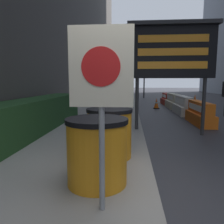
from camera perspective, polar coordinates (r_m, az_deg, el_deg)
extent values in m
plane|color=#2D2D33|center=(2.85, 12.45, -23.59)|extent=(120.00, 120.00, 0.00)
cube|color=gray|center=(3.14, -24.47, -19.60)|extent=(3.59, 56.00, 0.14)
cube|color=#1E421E|center=(6.06, -20.92, -1.24)|extent=(0.90, 6.87, 0.89)
cylinder|color=orange|center=(2.93, -3.93, -10.74)|extent=(0.78, 0.78, 0.82)
cylinder|color=black|center=(2.82, -4.02, -2.25)|extent=(0.82, 0.82, 0.06)
cylinder|color=orange|center=(3.93, -0.67, -5.91)|extent=(0.78, 0.78, 0.82)
cylinder|color=black|center=(3.85, -0.68, 0.45)|extent=(0.82, 0.82, 0.06)
cylinder|color=gray|center=(2.25, -2.68, -7.60)|extent=(0.06, 0.06, 1.49)
cube|color=beige|center=(2.15, -2.87, 11.69)|extent=(0.63, 0.04, 0.78)
cylinder|color=red|center=(2.13, -2.96, 11.74)|extent=(0.38, 0.01, 0.38)
cylinder|color=#28282B|center=(6.27, 6.50, 1.47)|extent=(0.10, 0.10, 1.59)
cylinder|color=#28282B|center=(6.59, 22.78, 1.22)|extent=(0.10, 0.10, 1.59)
cube|color=black|center=(6.38, 15.32, 14.77)|extent=(2.31, 0.24, 1.39)
cube|color=#28282B|center=(6.45, 15.70, 21.42)|extent=(2.43, 0.34, 0.10)
cube|color=orange|center=(6.31, 15.67, 18.04)|extent=(1.85, 0.02, 0.19)
cube|color=orange|center=(6.26, 15.55, 14.92)|extent=(1.85, 0.02, 0.19)
cube|color=orange|center=(6.22, 15.43, 11.74)|extent=(1.85, 0.02, 0.19)
cube|color=orange|center=(8.41, 21.93, -1.55)|extent=(0.55, 1.96, 0.40)
cube|color=orange|center=(8.36, 22.06, 1.15)|extent=(0.33, 1.96, 0.40)
cube|color=white|center=(8.31, 20.91, 1.17)|extent=(0.02, 1.57, 0.20)
cube|color=silver|center=(10.78, 18.10, 0.60)|extent=(0.63, 2.03, 0.42)
cube|color=silver|center=(10.74, 18.19, 2.81)|extent=(0.38, 2.03, 0.42)
cube|color=white|center=(10.69, 17.13, 2.84)|extent=(0.02, 1.63, 0.21)
cube|color=beige|center=(13.15, 15.68, 1.91)|extent=(0.64, 2.11, 0.42)
cube|color=beige|center=(13.12, 15.75, 3.72)|extent=(0.39, 2.11, 0.42)
cube|color=white|center=(13.08, 14.86, 3.74)|extent=(0.02, 1.69, 0.21)
cube|color=red|center=(15.37, 14.10, 2.69)|extent=(0.61, 1.88, 0.38)
cube|color=red|center=(15.35, 14.15, 4.08)|extent=(0.37, 1.88, 0.38)
cube|color=white|center=(15.32, 13.42, 4.10)|extent=(0.02, 1.51, 0.19)
cube|color=black|center=(9.72, 22.13, -1.45)|extent=(0.33, 0.33, 0.04)
cone|color=#EA560F|center=(9.68, 22.21, 0.28)|extent=(0.27, 0.27, 0.55)
cylinder|color=white|center=(9.68, 22.22, 0.44)|extent=(0.15, 0.15, 0.08)
cube|color=black|center=(13.67, 20.73, 1.11)|extent=(0.44, 0.44, 0.04)
cone|color=#EA560F|center=(13.63, 20.81, 2.74)|extent=(0.35, 0.35, 0.74)
cylinder|color=white|center=(13.63, 20.82, 2.89)|extent=(0.20, 0.20, 0.10)
cube|color=black|center=(12.66, 11.48, 0.97)|extent=(0.33, 0.33, 0.04)
cone|color=#EA560F|center=(12.63, 11.52, 2.30)|extent=(0.26, 0.26, 0.55)
cylinder|color=white|center=(12.62, 11.52, 2.42)|extent=(0.15, 0.15, 0.08)
cylinder|color=#2D2D30|center=(21.23, 8.41, 8.90)|extent=(0.12, 0.12, 3.89)
cube|color=black|center=(21.16, 8.52, 13.04)|extent=(0.28, 0.28, 0.84)
sphere|color=#360605|center=(21.04, 8.56, 13.83)|extent=(0.15, 0.15, 0.15)
sphere|color=gold|center=(21.01, 8.54, 13.08)|extent=(0.15, 0.15, 0.15)
sphere|color=black|center=(20.99, 8.53, 12.31)|extent=(0.15, 0.15, 0.15)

